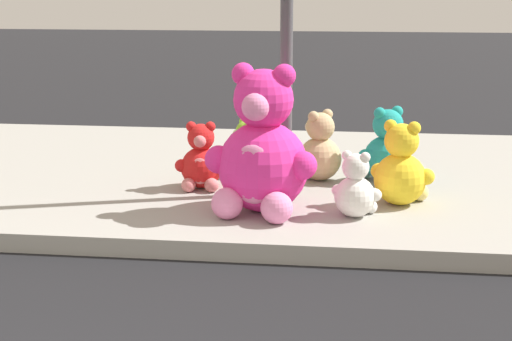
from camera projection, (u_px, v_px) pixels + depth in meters
The scene contains 9 objects.
sidewalk at pixel (194, 176), 7.82m from camera, with size 28.00×4.40×0.15m, color #9E9B93.
sign_pole at pixel (287, 0), 6.50m from camera, with size 0.56×0.11×3.20m.
plush_pink_large at pixel (262, 154), 6.25m from camera, with size 0.93×0.85×1.22m.
plush_lime at pixel (245, 153), 7.48m from camera, with size 0.41×0.39×0.57m.
plush_tan at pixel (318, 152), 7.33m from camera, with size 0.49×0.48×0.68m.
plush_yellow at pixel (401, 171), 6.52m from camera, with size 0.53×0.52×0.72m.
plush_red at pixel (201, 162), 7.03m from camera, with size 0.48×0.42×0.62m.
plush_teal at pixel (385, 151), 7.28m from camera, with size 0.50×0.52×0.72m.
plush_white at pixel (356, 190), 6.19m from camera, with size 0.40×0.38×0.54m.
Camera 1 is at (1.56, -2.24, 2.00)m, focal length 54.06 mm.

